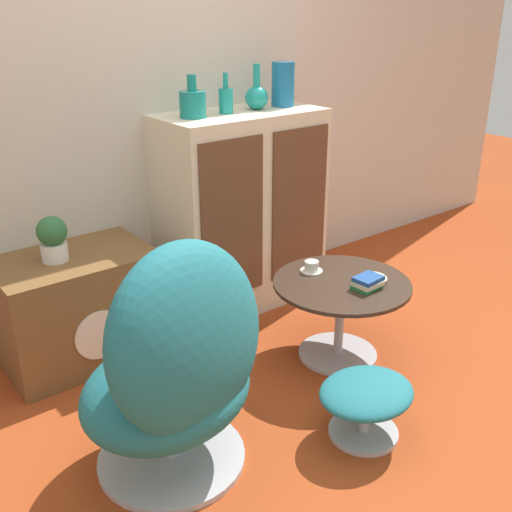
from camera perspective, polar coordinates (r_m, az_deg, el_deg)
name	(u,v)px	position (r m, az deg, el deg)	size (l,w,h in m)	color
ground_plane	(308,421)	(2.61, 5.01, -15.34)	(12.00, 12.00, 0.00)	#9E3D19
wall_back	(134,71)	(3.16, -11.52, 16.84)	(6.40, 0.06, 2.60)	beige
sideboard	(242,211)	(3.34, -1.39, 4.34)	(0.90, 0.46, 1.09)	beige
tv_console	(78,307)	(3.01, -16.61, -4.70)	(0.72, 0.48, 0.53)	brown
egg_chair	(178,367)	(2.14, -7.48, -10.45)	(0.79, 0.75, 0.93)	#B7B7BC
ottoman	(366,398)	(2.46, 10.44, -13.11)	(0.40, 0.34, 0.25)	#B7B7BC
coffee_table	(341,305)	(2.90, 8.05, -4.62)	(0.65, 0.65, 0.40)	#B7B7BC
vase_leftmost	(192,103)	(3.04, -6.07, 14.29)	(0.13, 0.13, 0.21)	#147A75
vase_inner_left	(226,100)	(3.15, -2.89, 14.66)	(0.07, 0.07, 0.20)	teal
vase_inner_right	(257,96)	(3.27, 0.05, 14.99)	(0.12, 0.12, 0.23)	teal
vase_rightmost	(283,84)	(3.38, 2.58, 16.03)	(0.13, 0.13, 0.24)	#196699
potted_plant	(53,238)	(2.84, -18.81, 1.64)	(0.14, 0.14, 0.21)	silver
teacup	(312,267)	(2.93, 5.31, -1.08)	(0.11, 0.11, 0.05)	silver
book_stack	(368,283)	(2.78, 10.59, -2.51)	(0.14, 0.11, 0.06)	#237038
bowl	(373,278)	(2.86, 11.11, -2.07)	(0.13, 0.13, 0.04)	beige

